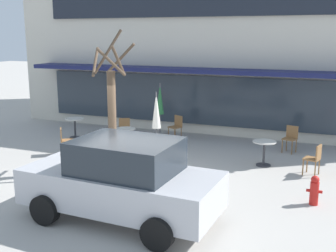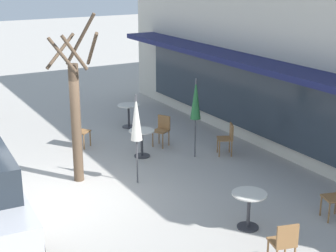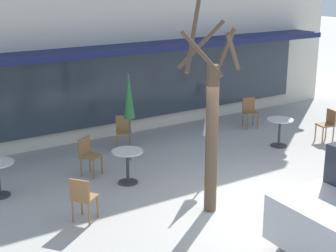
% 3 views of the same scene
% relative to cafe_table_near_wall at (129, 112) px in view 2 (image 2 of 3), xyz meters
% --- Properties ---
extents(ground_plane, '(80.00, 80.00, 0.00)m').
position_rel_cafe_table_near_wall_xyz_m(ground_plane, '(4.17, -3.55, -0.52)').
color(ground_plane, '#ADA8A0').
extents(cafe_table_near_wall, '(0.70, 0.70, 0.76)m').
position_rel_cafe_table_near_wall_xyz_m(cafe_table_near_wall, '(0.00, 0.00, 0.00)').
color(cafe_table_near_wall, '#333338').
rests_on(cafe_table_near_wall, ground).
extents(cafe_table_streetside, '(0.70, 0.70, 0.76)m').
position_rel_cafe_table_near_wall_xyz_m(cafe_table_streetside, '(2.60, -0.85, 0.00)').
color(cafe_table_streetside, '#333338').
rests_on(cafe_table_streetside, ground).
extents(cafe_table_by_tree, '(0.70, 0.70, 0.76)m').
position_rel_cafe_table_near_wall_xyz_m(cafe_table_by_tree, '(7.26, -0.85, 0.00)').
color(cafe_table_by_tree, '#333338').
rests_on(cafe_table_by_tree, ground).
extents(patio_umbrella_green_folded, '(0.28, 0.28, 2.20)m').
position_rel_cafe_table_near_wall_xyz_m(patio_umbrella_green_folded, '(4.14, -1.77, 1.11)').
color(patio_umbrella_green_folded, '#4C4C51').
rests_on(patio_umbrella_green_folded, ground).
extents(patio_umbrella_cream_folded, '(0.28, 0.28, 2.20)m').
position_rel_cafe_table_near_wall_xyz_m(patio_umbrella_cream_folded, '(3.35, 0.39, 1.11)').
color(patio_umbrella_cream_folded, '#4C4C51').
rests_on(patio_umbrella_cream_folded, ground).
extents(cafe_chair_1, '(0.56, 0.56, 0.89)m').
position_rel_cafe_table_near_wall_xyz_m(cafe_chair_1, '(0.98, -2.05, 0.01)').
color(cafe_chair_1, olive).
rests_on(cafe_chair_1, ground).
extents(cafe_chair_2, '(0.49, 0.49, 0.89)m').
position_rel_cafe_table_near_wall_xyz_m(cafe_chair_2, '(8.71, -1.24, 0.01)').
color(cafe_chair_2, olive).
rests_on(cafe_chair_2, ground).
extents(cafe_chair_3, '(0.54, 0.54, 0.89)m').
position_rel_cafe_table_near_wall_xyz_m(cafe_chair_3, '(3.65, 1.27, 0.01)').
color(cafe_chair_3, olive).
rests_on(cafe_chair_3, ground).
extents(cafe_chair_4, '(0.54, 0.54, 0.89)m').
position_rel_cafe_table_near_wall_xyz_m(cafe_chair_4, '(2.08, 0.08, 0.01)').
color(cafe_chair_4, olive).
rests_on(cafe_chair_4, ground).
extents(street_tree, '(1.17, 1.18, 4.03)m').
position_rel_cafe_table_near_wall_xyz_m(street_tree, '(3.28, -2.93, 1.25)').
color(street_tree, brown).
rests_on(street_tree, ground).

